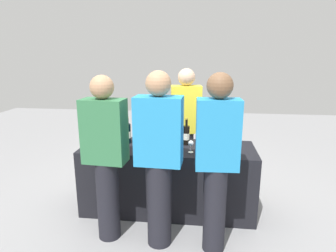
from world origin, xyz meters
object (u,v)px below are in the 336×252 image
object	(u,v)px
wine_glass_1	(203,142)
server_pouring	(186,126)
wine_bottle_4	(154,135)
wine_bottle_0	(116,131)
wine_bottle_7	(205,137)
guest_0	(106,154)
wine_bottle_6	(186,135)
wine_bottle_3	(147,135)
wine_bottle_5	(179,136)
ice_bucket	(110,136)
wine_bottle_1	(128,133)
wine_glass_0	(191,144)
wine_glass_2	(230,145)
wine_bottle_2	(140,133)
guest_1	(159,156)
guest_2	(217,158)

from	to	relation	value
wine_glass_1	server_pouring	world-z (taller)	server_pouring
wine_glass_1	wine_bottle_4	bearing A→B (deg)	163.04
wine_bottle_0	wine_bottle_7	distance (m)	1.10
guest_0	wine_glass_1	bearing A→B (deg)	34.41
wine_bottle_6	server_pouring	xyz separation A→B (m)	(-0.03, 0.45, -0.00)
wine_bottle_3	wine_bottle_5	xyz separation A→B (m)	(0.39, -0.02, 0.00)
ice_bucket	wine_bottle_1	bearing A→B (deg)	20.78
server_pouring	ice_bucket	bearing A→B (deg)	24.02
wine_bottle_5	server_pouring	bearing A→B (deg)	83.59
wine_glass_0	wine_bottle_7	bearing A→B (deg)	58.47
wine_glass_0	wine_glass_2	xyz separation A→B (m)	(0.43, 0.05, -0.01)
wine_bottle_2	wine_glass_0	distance (m)	0.72
wine_bottle_5	guest_1	distance (m)	0.78
wine_bottle_5	wine_bottle_3	bearing A→B (deg)	176.79
wine_bottle_3	wine_bottle_5	size ratio (longest dim) A/B	0.98
wine_bottle_6	guest_0	distance (m)	1.05
wine_glass_0	wine_glass_1	size ratio (longest dim) A/B	0.98
wine_bottle_4	wine_bottle_2	bearing A→B (deg)	158.85
wine_bottle_7	server_pouring	xyz separation A→B (m)	(-0.25, 0.49, 0.00)
wine_bottle_3	wine_bottle_7	bearing A→B (deg)	-2.84
wine_bottle_4	guest_0	distance (m)	0.80
guest_1	guest_2	xyz separation A→B (m)	(0.53, -0.03, 0.01)
wine_bottle_0	wine_glass_1	distance (m)	1.12
wine_bottle_6	wine_glass_2	size ratio (longest dim) A/B	2.50
wine_bottle_7	guest_2	world-z (taller)	guest_2
wine_bottle_0	wine_bottle_5	distance (m)	0.80
wine_glass_1	guest_2	size ratio (longest dim) A/B	0.08
wine_bottle_3	wine_bottle_2	bearing A→B (deg)	153.55
wine_glass_2	guest_1	world-z (taller)	guest_1
server_pouring	wine_glass_0	bearing A→B (deg)	89.35
server_pouring	guest_2	world-z (taller)	guest_2
wine_bottle_1	wine_bottle_5	xyz separation A→B (m)	(0.62, 0.00, -0.02)
wine_bottle_5	wine_bottle_7	world-z (taller)	wine_bottle_7
wine_bottle_0	wine_glass_2	world-z (taller)	wine_bottle_0
wine_bottle_5	server_pouring	distance (m)	0.48
guest_0	guest_2	bearing A→B (deg)	0.47
wine_bottle_5	guest_2	xyz separation A→B (m)	(0.41, -0.80, 0.04)
wine_bottle_6	wine_glass_2	distance (m)	0.55
wine_glass_0	guest_1	distance (m)	0.58
server_pouring	guest_1	size ratio (longest dim) A/B	0.97
wine_bottle_3	guest_0	bearing A→B (deg)	-109.79
wine_glass_0	server_pouring	distance (m)	0.74
wine_bottle_6	server_pouring	world-z (taller)	server_pouring
wine_bottle_7	server_pouring	size ratio (longest dim) A/B	0.19
wine_glass_2	ice_bucket	distance (m)	1.41
wine_bottle_5	guest_1	bearing A→B (deg)	-99.31
wine_bottle_6	ice_bucket	world-z (taller)	wine_bottle_6
wine_bottle_0	wine_bottle_2	world-z (taller)	wine_bottle_0
wine_bottle_6	wine_bottle_2	bearing A→B (deg)	174.91
wine_bottle_7	wine_glass_0	xyz separation A→B (m)	(-0.15, -0.24, -0.02)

